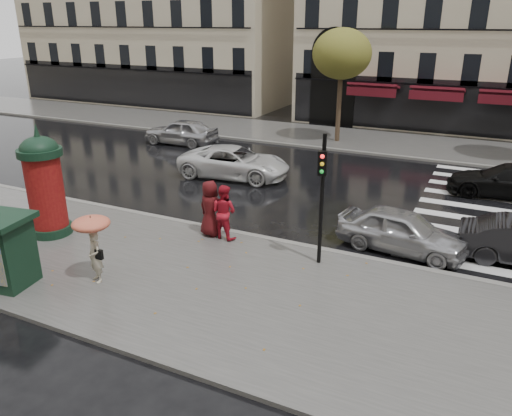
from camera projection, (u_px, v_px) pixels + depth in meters
The scene contains 17 objects.
ground at pixel (218, 278), 14.48m from camera, with size 160.00×160.00×0.00m, color black.
near_sidewalk at pixel (209, 284), 14.04m from camera, with size 90.00×7.00×0.12m, color #474744.
far_sidewalk at pixel (373, 141), 30.45m from camera, with size 90.00×6.00×0.12m, color #474744.
near_kerb at pixel (262, 238), 16.98m from camera, with size 90.00×0.25×0.14m, color slate.
far_kerb at pixel (361, 152), 27.92m from camera, with size 90.00×0.25×0.14m, color slate.
zebra_crossing at pixel (466, 206), 20.12m from camera, with size 3.60×11.75×0.01m, color silver.
tree_far_left at pixel (342, 54), 28.61m from camera, with size 3.40×3.40×6.64m.
woman_umbrella at pixel (93, 238), 13.65m from camera, with size 1.04×1.04×1.99m.
woman_red at pixel (224, 212), 16.58m from camera, with size 0.91×0.71×1.87m, color #B31626.
man_burgundy at pixel (210, 208), 16.79m from camera, with size 0.94×0.61×1.93m, color #480E11.
morris_column at pixel (44, 183), 16.60m from camera, with size 1.43×1.43×3.84m.
traffic_light at pixel (322, 188), 14.28m from camera, with size 0.28×0.38×3.97m.
newsstand at pixel (1, 250), 13.60m from camera, with size 1.88×1.66×2.03m.
car_silver at pixel (402, 231), 15.97m from camera, with size 1.66×4.13×1.41m, color #ACADB1.
car_white at pixel (234, 162), 23.54m from camera, with size 2.41×5.24×1.46m, color silver.
car_black at pixel (509, 181), 20.90m from camera, with size 1.96×4.82×1.40m, color black.
car_far_silver at pixel (181, 132), 29.77m from camera, with size 1.81×4.50×1.53m, color #B0B0B5.
Camera 1 is at (6.56, -11.06, 7.05)m, focal length 35.00 mm.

